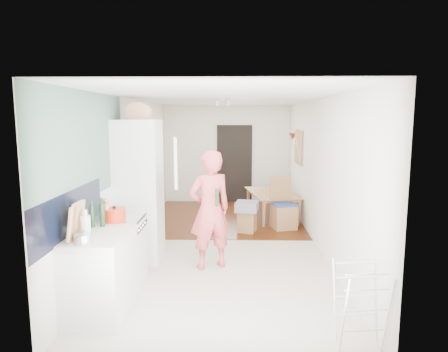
{
  "coord_description": "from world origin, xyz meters",
  "views": [
    {
      "loc": [
        0.17,
        -6.73,
        2.17
      ],
      "look_at": [
        0.01,
        0.2,
        1.17
      ],
      "focal_mm": 32.0,
      "sensor_mm": 36.0,
      "label": 1
    }
  ],
  "objects_px": {
    "stool": "(247,222)",
    "drying_rack": "(360,307)",
    "dining_chair": "(284,203)",
    "dining_table": "(273,207)",
    "person": "(210,199)"
  },
  "relations": [
    {
      "from": "dining_table",
      "to": "drying_rack",
      "type": "relative_size",
      "value": 1.71
    },
    {
      "from": "stool",
      "to": "drying_rack",
      "type": "distance_m",
      "value": 3.97
    },
    {
      "from": "dining_table",
      "to": "stool",
      "type": "height_order",
      "value": "dining_table"
    },
    {
      "from": "person",
      "to": "dining_chair",
      "type": "height_order",
      "value": "person"
    },
    {
      "from": "dining_chair",
      "to": "drying_rack",
      "type": "relative_size",
      "value": 1.28
    },
    {
      "from": "person",
      "to": "stool",
      "type": "height_order",
      "value": "person"
    },
    {
      "from": "dining_chair",
      "to": "drying_rack",
      "type": "distance_m",
      "value": 4.12
    },
    {
      "from": "person",
      "to": "dining_table",
      "type": "bearing_deg",
      "value": -136.51
    },
    {
      "from": "stool",
      "to": "drying_rack",
      "type": "relative_size",
      "value": 0.52
    },
    {
      "from": "person",
      "to": "drying_rack",
      "type": "height_order",
      "value": "person"
    },
    {
      "from": "dining_table",
      "to": "person",
      "type": "bearing_deg",
      "value": 147.62
    },
    {
      "from": "dining_table",
      "to": "stool",
      "type": "relative_size",
      "value": 3.26
    },
    {
      "from": "dining_table",
      "to": "dining_chair",
      "type": "xyz_separation_m",
      "value": [
        0.12,
        -0.89,
        0.27
      ]
    },
    {
      "from": "dining_table",
      "to": "dining_chair",
      "type": "bearing_deg",
      "value": 177.45
    },
    {
      "from": "dining_chair",
      "to": "drying_rack",
      "type": "height_order",
      "value": "dining_chair"
    }
  ]
}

